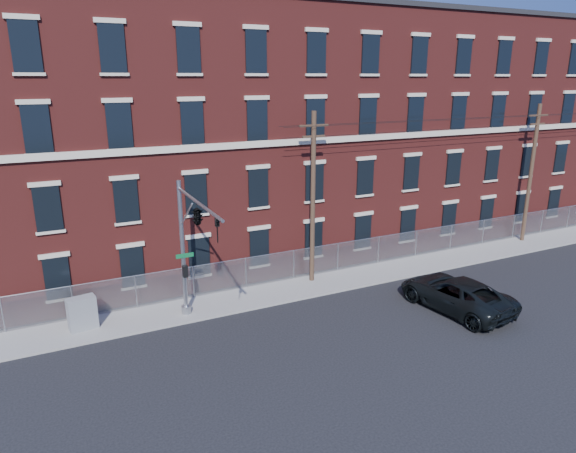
% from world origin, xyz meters
% --- Properties ---
extents(ground, '(140.00, 140.00, 0.00)m').
position_xyz_m(ground, '(0.00, 0.00, 0.00)').
color(ground, black).
rests_on(ground, ground).
extents(sidewalk, '(65.00, 3.00, 0.12)m').
position_xyz_m(sidewalk, '(12.00, 5.00, 0.06)').
color(sidewalk, gray).
rests_on(sidewalk, ground).
extents(mill_building, '(55.30, 14.32, 16.30)m').
position_xyz_m(mill_building, '(12.00, 13.93, 8.15)').
color(mill_building, maroon).
rests_on(mill_building, ground).
extents(chain_link_fence, '(59.06, 0.06, 1.85)m').
position_xyz_m(chain_link_fence, '(12.00, 6.30, 1.06)').
color(chain_link_fence, '#A5A8AD').
rests_on(chain_link_fence, ground).
extents(traffic_signal_mast, '(0.90, 6.75, 7.00)m').
position_xyz_m(traffic_signal_mast, '(-6.00, 2.18, 5.39)').
color(traffic_signal_mast, '#9EA0A5').
rests_on(traffic_signal_mast, ground).
extents(utility_pole_near, '(1.80, 0.28, 10.00)m').
position_xyz_m(utility_pole_near, '(2.00, 5.60, 5.34)').
color(utility_pole_near, '#473223').
rests_on(utility_pole_near, ground).
extents(utility_pole_mid, '(1.80, 0.28, 10.00)m').
position_xyz_m(utility_pole_mid, '(20.00, 5.60, 5.34)').
color(utility_pole_mid, '#473223').
rests_on(utility_pole_mid, ground).
extents(overhead_wires, '(40.00, 0.62, 0.62)m').
position_xyz_m(overhead_wires, '(20.00, 5.60, 9.12)').
color(overhead_wires, black).
rests_on(overhead_wires, ground).
extents(pickup_truck, '(3.68, 6.62, 1.75)m').
position_xyz_m(pickup_truck, '(7.06, -1.03, 0.88)').
color(pickup_truck, black).
rests_on(pickup_truck, ground).
extents(utility_cabinet, '(1.40, 0.86, 1.64)m').
position_xyz_m(utility_cabinet, '(-10.96, 4.99, 0.94)').
color(utility_cabinet, gray).
rests_on(utility_cabinet, sidewalk).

